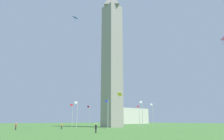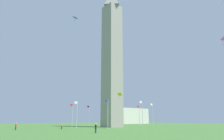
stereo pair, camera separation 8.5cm
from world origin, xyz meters
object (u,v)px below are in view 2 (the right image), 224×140
(flagpole_nw, at_px, (72,114))
(person_red_shirt, at_px, (16,126))
(person_black_shirt, at_px, (96,128))
(flagpole_sw, at_px, (115,115))
(obelisk_monument, at_px, (112,55))
(flagpole_ne, at_px, (108,113))
(person_orange_shirt, at_px, (62,126))
(flagpole_e, at_px, (142,113))
(flagpole_se, at_px, (153,114))
(distant_building, at_px, (128,116))
(kite_yellow_diamond, at_px, (120,94))
(flagpole_w, at_px, (89,115))
(kite_pink_delta, at_px, (222,39))
(kite_blue_diamond, at_px, (75,18))
(flagpole_n, at_px, (77,113))
(flagpole_s, at_px, (139,115))

(flagpole_nw, bearing_deg, person_red_shirt, 26.21)
(person_red_shirt, xyz_separation_m, person_black_shirt, (-7.71, 23.12, 0.03))
(flagpole_sw, bearing_deg, obelisk_monument, 45.17)
(obelisk_monument, height_order, flagpole_ne, obelisk_monument)
(person_orange_shirt, bearing_deg, flagpole_e, -60.37)
(flagpole_se, relative_size, flagpole_nw, 1.00)
(flagpole_se, bearing_deg, distant_building, -127.95)
(flagpole_ne, xyz_separation_m, kite_yellow_diamond, (-3.46, 1.32, 5.35))
(flagpole_w, height_order, kite_yellow_diamond, kite_yellow_diamond)
(flagpole_e, bearing_deg, flagpole_nw, -67.50)
(flagpole_sw, distance_m, flagpole_nw, 20.01)
(kite_pink_delta, bearing_deg, flagpole_w, -92.19)
(person_red_shirt, distance_m, kite_blue_diamond, 34.41)
(person_orange_shirt, distance_m, distant_building, 94.93)
(person_red_shirt, bearing_deg, flagpole_n, 29.27)
(obelisk_monument, distance_m, flagpole_ne, 25.90)
(flagpole_s, height_order, flagpole_w, same)
(flagpole_sw, height_order, kite_pink_delta, kite_pink_delta)
(flagpole_sw, xyz_separation_m, flagpole_nw, (20.01, -0.00, 0.00))
(flagpole_e, height_order, kite_pink_delta, kite_pink_delta)
(flagpole_e, relative_size, person_red_shirt, 4.75)
(flagpole_s, distance_m, kite_blue_diamond, 44.23)
(flagpole_w, xyz_separation_m, person_black_shirt, (24.18, 38.03, -3.58))
(obelisk_monument, xyz_separation_m, flagpole_w, (0.06, -14.15, -21.67))
(person_black_shirt, height_order, person_orange_shirt, person_black_shirt)
(flagpole_e, height_order, flagpole_se, same)
(flagpole_s, relative_size, person_black_shirt, 4.59)
(obelisk_monument, bearing_deg, distant_building, -138.66)
(person_red_shirt, xyz_separation_m, kite_yellow_diamond, (-25.35, 10.56, 8.97))
(flagpole_nw, xyz_separation_m, kite_pink_delta, (-7.93, 50.03, 15.21))
(flagpole_e, xyz_separation_m, distant_building, (-56.56, -63.85, 0.70))
(flagpole_nw, distance_m, distant_building, 77.51)
(flagpole_w, xyz_separation_m, distant_building, (-56.56, -35.56, 0.70))
(flagpole_s, bearing_deg, flagpole_ne, 22.50)
(obelisk_monument, relative_size, kite_yellow_diamond, 24.55)
(flagpole_n, height_order, flagpole_nw, same)
(kite_blue_diamond, bearing_deg, person_red_shirt, -22.25)
(flagpole_sw, height_order, kite_yellow_diamond, kite_yellow_diamond)
(person_red_shirt, bearing_deg, flagpole_sw, 41.21)
(flagpole_ne, height_order, flagpole_sw, same)
(obelisk_monument, bearing_deg, person_orange_shirt, 11.68)
(flagpole_n, xyz_separation_m, flagpole_s, (-28.30, 0.00, 0.00))
(flagpole_w, xyz_separation_m, person_red_shirt, (31.89, 14.92, -3.61))
(flagpole_sw, distance_m, kite_pink_delta, 53.67)
(obelisk_monument, distance_m, flagpole_sw, 25.85)
(flagpole_se, xyz_separation_m, kite_blue_diamond, (29.51, -4.17, 28.09))
(flagpole_ne, xyz_separation_m, flagpole_sw, (-20.01, -20.01, 0.00))
(flagpole_ne, bearing_deg, person_red_shirt, -22.88)
(person_red_shirt, height_order, kite_pink_delta, kite_pink_delta)
(flagpole_sw, relative_size, kite_pink_delta, 3.51)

